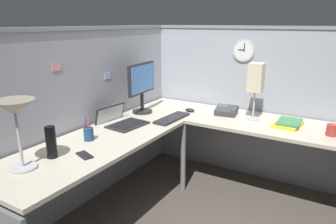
{
  "coord_description": "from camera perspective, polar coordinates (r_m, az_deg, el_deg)",
  "views": [
    {
      "loc": [
        -2.34,
        -1.16,
        1.62
      ],
      "look_at": [
        -0.03,
        0.22,
        0.84
      ],
      "focal_mm": 33.69,
      "sensor_mm": 36.0,
      "label": 1
    }
  ],
  "objects": [
    {
      "name": "ground_plane",
      "position": [
        3.07,
        3.93,
        -15.76
      ],
      "size": [
        6.8,
        6.8,
        0.0
      ],
      "primitive_type": "plane",
      "color": "#4C443D"
    },
    {
      "name": "cubicle_wall_back",
      "position": [
        2.95,
        -14.33,
        -0.7
      ],
      "size": [
        2.57,
        0.12,
        1.58
      ],
      "color": "#999EA8",
      "rests_on": "ground"
    },
    {
      "name": "cubicle_wall_right",
      "position": [
        3.43,
        14.8,
        1.6
      ],
      "size": [
        0.12,
        2.37,
        1.58
      ],
      "color": "#999EA8",
      "rests_on": "ground"
    },
    {
      "name": "desk",
      "position": [
        2.65,
        3.67,
        -5.83
      ],
      "size": [
        2.35,
        2.15,
        0.73
      ],
      "color": "beige",
      "rests_on": "ground"
    },
    {
      "name": "monitor",
      "position": [
        3.14,
        -4.76,
        5.08
      ],
      "size": [
        0.46,
        0.2,
        0.5
      ],
      "color": "#232326",
      "rests_on": "desk"
    },
    {
      "name": "laptop",
      "position": [
        2.87,
        -8.71,
        -1.64
      ],
      "size": [
        0.37,
        0.41,
        0.22
      ],
      "color": "#232326",
      "rests_on": "desk"
    },
    {
      "name": "keyboard",
      "position": [
        2.97,
        0.74,
        -1.14
      ],
      "size": [
        0.44,
        0.16,
        0.02
      ],
      "primitive_type": "cube",
      "rotation": [
        0.0,
        0.0,
        -0.05
      ],
      "color": "#232326",
      "rests_on": "desk"
    },
    {
      "name": "computer_mouse",
      "position": [
        3.23,
        3.98,
        0.35
      ],
      "size": [
        0.06,
        0.1,
        0.03
      ],
      "primitive_type": "ellipsoid",
      "color": "#232326",
      "rests_on": "desk"
    },
    {
      "name": "desk_lamp_dome",
      "position": [
        2.09,
        -25.88,
        -0.19
      ],
      "size": [
        0.24,
        0.24,
        0.44
      ],
      "color": "#B7BABF",
      "rests_on": "desk"
    },
    {
      "name": "pen_cup",
      "position": [
        2.52,
        -14.18,
        -3.84
      ],
      "size": [
        0.08,
        0.08,
        0.18
      ],
      "color": "navy",
      "rests_on": "desk"
    },
    {
      "name": "cell_phone",
      "position": [
        2.26,
        -14.86,
        -7.58
      ],
      "size": [
        0.11,
        0.16,
        0.01
      ],
      "primitive_type": "cube",
      "rotation": [
        0.0,
        0.0,
        -0.34
      ],
      "color": "black",
      "rests_on": "desk"
    },
    {
      "name": "thermos_flask",
      "position": [
        2.26,
        -20.39,
        -5.15
      ],
      "size": [
        0.07,
        0.07,
        0.22
      ],
      "primitive_type": "cylinder",
      "color": "black",
      "rests_on": "desk"
    },
    {
      "name": "office_phone",
      "position": [
        3.17,
        10.61,
        0.17
      ],
      "size": [
        0.21,
        0.23,
        0.11
      ],
      "color": "#38383D",
      "rests_on": "desk"
    },
    {
      "name": "book_stack",
      "position": [
        2.99,
        20.92,
        -1.93
      ],
      "size": [
        0.3,
        0.24,
        0.04
      ],
      "color": "yellow",
      "rests_on": "desk"
    },
    {
      "name": "desk_lamp_paper",
      "position": [
        2.99,
        15.61,
        5.75
      ],
      "size": [
        0.13,
        0.13,
        0.53
      ],
      "color": "#B7BABF",
      "rests_on": "desk"
    },
    {
      "name": "coffee_mug",
      "position": [
        2.86,
        27.49,
        -2.93
      ],
      "size": [
        0.08,
        0.08,
        0.1
      ],
      "primitive_type": "cylinder",
      "color": "#B2332D",
      "rests_on": "desk"
    },
    {
      "name": "wall_clock",
      "position": [
        3.32,
        13.54,
        10.71
      ],
      "size": [
        0.04,
        0.22,
        0.22
      ],
      "color": "#B7BABF"
    },
    {
      "name": "pinned_note_leftmost",
      "position": [
        3.01,
        -10.88,
        6.45
      ],
      "size": [
        0.08,
        0.0,
        0.06
      ],
      "primitive_type": "cube",
      "color": "#99B7E5"
    },
    {
      "name": "pinned_note_middle",
      "position": [
        2.59,
        -19.54,
        7.66
      ],
      "size": [
        0.09,
        0.0,
        0.06
      ],
      "primitive_type": "cube",
      "color": "pink"
    }
  ]
}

